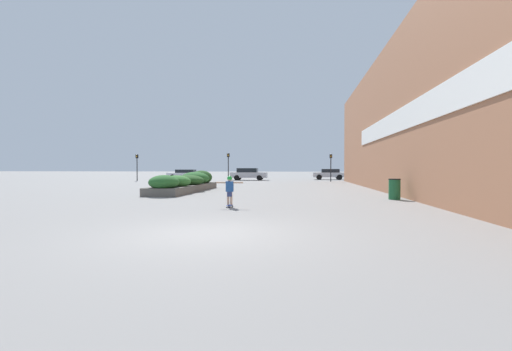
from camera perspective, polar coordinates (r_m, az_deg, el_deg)
The scene contains 12 objects.
ground_plane at distance 8.16m, azimuth -7.90°, elevation -9.55°, with size 300.00×300.00×0.00m, color gray.
building_wall_right at distance 23.64m, azimuth 21.10°, elevation 8.55°, with size 0.67×38.23×9.16m.
planter_box at distance 23.08m, azimuth -11.42°, elevation -1.14°, with size 2.19×9.03×1.36m.
skateboard at distance 13.47m, azimuth -4.41°, elevation -5.00°, with size 0.27×0.68×0.09m.
skateboarder at distance 13.41m, azimuth -4.41°, elevation -1.98°, with size 1.06×0.19×1.14m.
trash_bin at distance 17.97m, azimuth 22.08°, elevation -2.11°, with size 0.57×0.57×1.02m.
car_leftmost at distance 46.92m, azimuth 12.10°, elevation 0.27°, with size 4.24×1.86×1.43m.
car_center_left at distance 43.79m, azimuth -1.26°, elevation 0.28°, with size 4.64×1.94×1.54m.
car_center_right at distance 48.96m, azimuth -11.77°, elevation 0.26°, with size 4.65×1.90×1.35m.
traffic_light_left at distance 40.28m, azimuth -4.65°, elevation 2.24°, with size 0.28×0.30×3.28m.
traffic_light_right at distance 39.78m, azimuth 12.37°, elevation 2.09°, with size 0.28×0.30×3.12m.
traffic_light_far_left at distance 43.78m, azimuth -19.23°, elevation 2.03°, with size 0.28×0.30×3.20m.
Camera 1 is at (2.11, -7.73, 1.52)m, focal length 24.00 mm.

